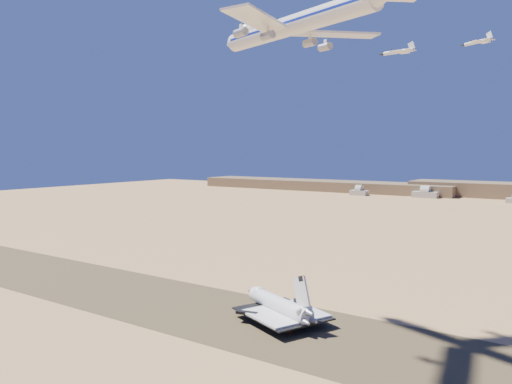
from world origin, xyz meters
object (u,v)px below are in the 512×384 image
Objects in this scene: carrier_747 at (289,26)px; chase_jet_d at (398,52)px; crew_c at (292,332)px; shuttle at (279,306)px; chase_jet_e at (477,42)px; crew_b at (288,331)px; crew_a at (295,328)px.

carrier_747 is 5.12× the size of chase_jet_d.
carrier_747 reaches higher than crew_c.
shuttle is 21.75× the size of crew_c.
shuttle is at bearing -103.29° from chase_jet_e.
carrier_747 is at bearing -101.37° from chase_jet_d.
chase_jet_d is (18.62, 48.15, -2.09)m from carrier_747.
chase_jet_e reaches higher than crew_b.
chase_jet_d reaches higher than shuttle.
crew_a is at bearing -95.12° from chase_jet_e.
carrier_747 is 95.82m from crew_c.
crew_c is at bearing 176.96° from crew_a.
shuttle is 2.92× the size of chase_jet_e.
carrier_747 reaches higher than shuttle.
chase_jet_e is at bearing -62.03° from crew_c.
shuttle is at bearing 17.84° from crew_c.
crew_a is 3.62m from crew_b.
chase_jet_d is at bearing 84.65° from shuttle.
carrier_747 is 95.85m from crew_b.
crew_a is (9.20, -5.28, -4.10)m from shuttle.
crew_a is 0.13× the size of chase_jet_e.
crew_b is at bearing 159.05° from crew_a.
carrier_747 is at bearing -10.40° from shuttle.
crew_c is 0.13× the size of chase_jet_e.
shuttle is at bearing 165.97° from carrier_747.
crew_b is at bearing -21.18° from shuttle.
crew_c reaches higher than crew_b.
carrier_747 is at bearing 10.43° from crew_c.
shuttle is 23.35× the size of crew_a.
chase_jet_d is at bearing 88.50° from carrier_747.
chase_jet_d is (24.23, 44.41, 89.42)m from shuttle.
crew_c is 0.12× the size of chase_jet_d.
chase_jet_e reaches higher than chase_jet_d.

